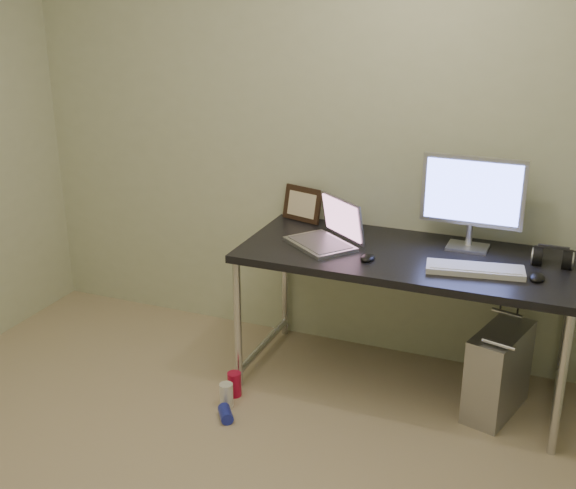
# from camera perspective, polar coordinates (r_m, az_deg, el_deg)

# --- Properties ---
(wall_back) EXTENTS (3.50, 0.02, 2.50)m
(wall_back) POSITION_cam_1_polar(r_m,az_deg,el_deg) (4.03, 1.85, 8.90)
(wall_back) COLOR beige
(wall_back) RESTS_ON ground
(desk) EXTENTS (1.66, 0.73, 0.75)m
(desk) POSITION_cam_1_polar(r_m,az_deg,el_deg) (3.69, 9.29, -1.82)
(desk) COLOR black
(desk) RESTS_ON ground
(tower_computer) EXTENTS (0.30, 0.46, 0.47)m
(tower_computer) POSITION_cam_1_polar(r_m,az_deg,el_deg) (3.76, 16.27, -9.61)
(tower_computer) COLOR #AAABAF
(tower_computer) RESTS_ON ground
(cable_a) EXTENTS (0.01, 0.16, 0.69)m
(cable_a) POSITION_cam_1_polar(r_m,az_deg,el_deg) (4.02, 16.44, -4.75)
(cable_a) COLOR black
(cable_a) RESTS_ON ground
(cable_b) EXTENTS (0.02, 0.11, 0.71)m
(cable_b) POSITION_cam_1_polar(r_m,az_deg,el_deg) (4.01, 17.66, -5.30)
(cable_b) COLOR black
(cable_b) RESTS_ON ground
(can_red) EXTENTS (0.10, 0.10, 0.13)m
(can_red) POSITION_cam_1_polar(r_m,az_deg,el_deg) (3.82, -4.25, -10.95)
(can_red) COLOR #BA0F37
(can_red) RESTS_ON ground
(can_white) EXTENTS (0.07, 0.07, 0.13)m
(can_white) POSITION_cam_1_polar(r_m,az_deg,el_deg) (3.74, -4.89, -11.77)
(can_white) COLOR silver
(can_white) RESTS_ON ground
(can_blue) EXTENTS (0.12, 0.13, 0.06)m
(can_blue) POSITION_cam_1_polar(r_m,az_deg,el_deg) (3.66, -4.95, -13.19)
(can_blue) COLOR #202AAF
(can_blue) RESTS_ON ground
(laptop) EXTENTS (0.45, 0.44, 0.24)m
(laptop) POSITION_cam_1_polar(r_m,az_deg,el_deg) (3.73, 3.22, 0.85)
(laptop) COLOR silver
(laptop) RESTS_ON desk
(monitor) EXTENTS (0.51, 0.15, 0.48)m
(monitor) POSITION_cam_1_polar(r_m,az_deg,el_deg) (3.71, 14.37, 3.77)
(monitor) COLOR silver
(monitor) RESTS_ON desk
(keyboard) EXTENTS (0.47, 0.22, 0.03)m
(keyboard) POSITION_cam_1_polar(r_m,az_deg,el_deg) (3.49, 14.56, -1.93)
(keyboard) COLOR silver
(keyboard) RESTS_ON desk
(mouse_right) EXTENTS (0.07, 0.11, 0.04)m
(mouse_right) POSITION_cam_1_polar(r_m,az_deg,el_deg) (3.49, 19.09, -2.37)
(mouse_right) COLOR black
(mouse_right) RESTS_ON desk
(mouse_left) EXTENTS (0.08, 0.11, 0.04)m
(mouse_left) POSITION_cam_1_polar(r_m,az_deg,el_deg) (3.55, 6.32, -0.93)
(mouse_left) COLOR black
(mouse_left) RESTS_ON desk
(headphones) EXTENTS (0.18, 0.11, 0.12)m
(headphones) POSITION_cam_1_polar(r_m,az_deg,el_deg) (3.69, 20.15, -1.04)
(headphones) COLOR black
(headphones) RESTS_ON desk
(picture_frame) EXTENTS (0.25, 0.13, 0.20)m
(picture_frame) POSITION_cam_1_polar(r_m,az_deg,el_deg) (4.08, 1.14, 3.22)
(picture_frame) COLOR black
(picture_frame) RESTS_ON desk
(webcam) EXTENTS (0.05, 0.04, 0.13)m
(webcam) POSITION_cam_1_polar(r_m,az_deg,el_deg) (3.99, 5.22, 2.69)
(webcam) COLOR silver
(webcam) RESTS_ON desk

